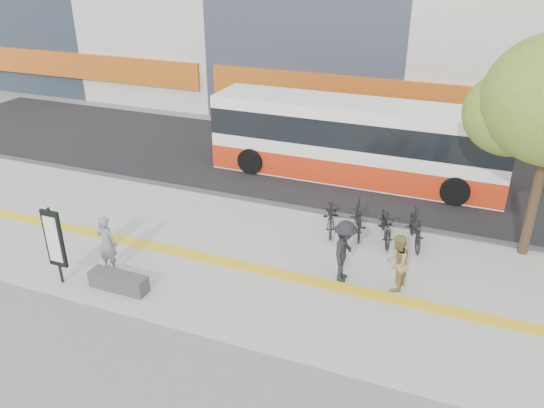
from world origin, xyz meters
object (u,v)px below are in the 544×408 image
at_px(signboard, 54,240).
at_px(pedestrian_tan, 397,263).
at_px(bus, 355,143).
at_px(pedestrian_dark, 345,251).
at_px(bench, 119,281).
at_px(seated_woman, 107,243).

relative_size(signboard, pedestrian_tan, 1.41).
relative_size(bus, pedestrian_dark, 6.32).
height_order(signboard, pedestrian_tan, signboard).
bearing_deg(bus, bench, -111.43).
bearing_deg(pedestrian_dark, bench, 114.87).
xyz_separation_m(bench, bus, (3.81, 9.70, 1.13)).
xyz_separation_m(signboard, pedestrian_tan, (8.25, 2.97, -0.51)).
distance_m(bench, bus, 10.48).
bearing_deg(pedestrian_dark, seated_woman, 105.98).
distance_m(bus, seated_woman, 10.12).
height_order(bus, seated_woman, bus).
height_order(bench, bus, bus).
bearing_deg(bus, seated_woman, -117.12).
distance_m(signboard, seated_woman, 1.37).
bearing_deg(pedestrian_tan, signboard, -61.35).
bearing_deg(bus, signboard, -118.38).
relative_size(bench, seated_woman, 0.98).
xyz_separation_m(signboard, bus, (5.41, 10.01, 0.07)).
relative_size(bus, seated_woman, 6.74).
bearing_deg(seated_woman, pedestrian_tan, -163.39).
bearing_deg(pedestrian_dark, signboard, 111.57).
height_order(bench, seated_woman, seated_woman).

